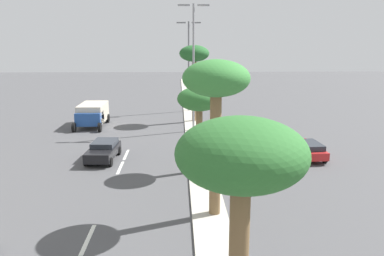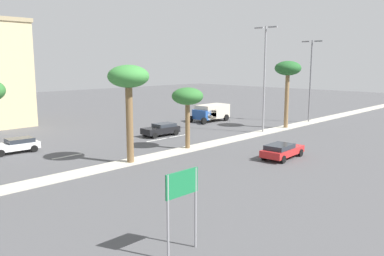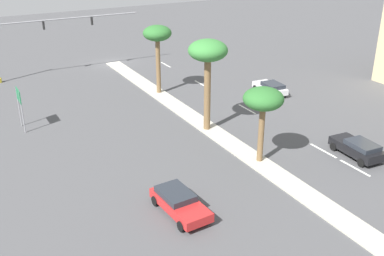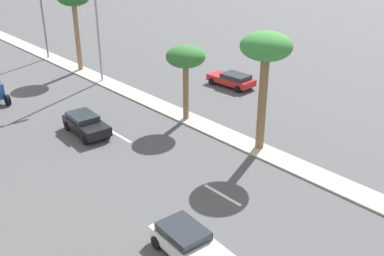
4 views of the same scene
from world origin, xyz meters
The scene contains 14 objects.
ground_plane centered at (0.00, 37.13, 0.00)m, with size 160.00×160.00×0.00m, color #4C4C4F.
lane_stripe_rear centered at (-5.63, 4.00, 0.01)m, with size 0.20×2.80×0.01m, color silver.
lane_stripe_trailing centered at (-5.63, 13.02, 0.01)m, with size 0.20×2.80×0.01m, color silver.
lane_stripe_center centered at (-5.63, 21.87, 0.01)m, with size 0.20×2.80×0.01m, color silver.
lane_stripe_outboard centered at (-5.63, 32.10, 0.01)m, with size 0.20×2.80×0.01m, color silver.
lane_stripe_leading centered at (-5.63, 35.31, 0.01)m, with size 0.20×2.80×0.01m, color silver.
traffic_signal_gantry centered at (9.70, 1.57, 4.50)m, with size 17.09×0.53×7.00m.
directional_road_sign centered at (14.03, 16.43, 2.67)m, with size 0.10×1.79×3.61m.
palm_tree_inboard centered at (-0.21, 13.58, 6.05)m, with size 2.88×2.88×7.01m.
palm_tree_far centered at (0.25, 24.21, 6.60)m, with size 3.22×3.22×7.72m.
palm_tree_center centered at (-0.17, 31.16, 4.81)m, with size 2.90×2.90×5.64m.
sedan_red_mid centered at (8.07, 34.13, 0.70)m, with size 2.22×4.59×1.27m.
sedan_black_near centered at (-7.12, 34.07, 0.74)m, with size 2.17×4.31×1.35m.
sedan_white_center centered at (-10.29, 19.43, 0.70)m, with size 2.18×4.17×1.29m.
Camera 3 is at (18.75, 55.06, 15.86)m, focal length 42.73 mm.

